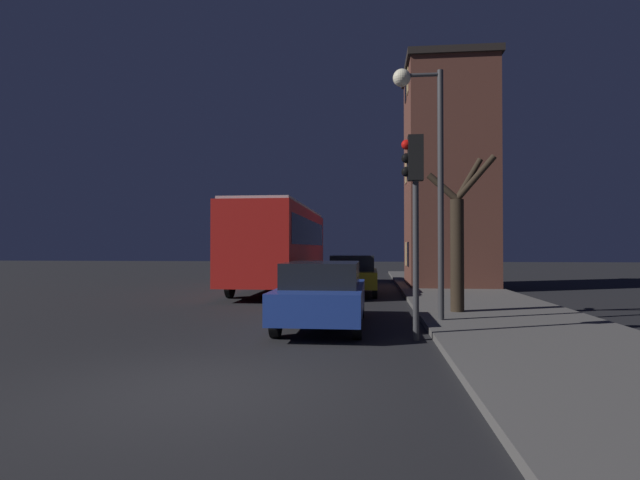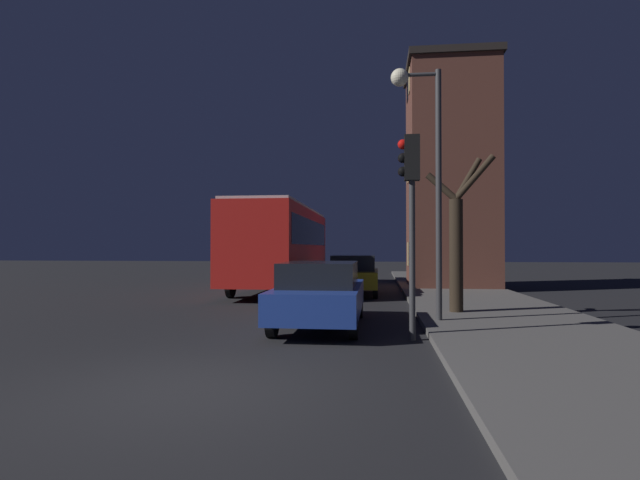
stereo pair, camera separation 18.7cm
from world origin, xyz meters
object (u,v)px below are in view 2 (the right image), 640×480
at_px(traffic_light, 410,192).
at_px(bare_tree, 457,240).
at_px(car_near_lane, 321,293).
at_px(bus, 282,241).
at_px(streetlamp, 423,145).
at_px(car_mid_lane, 354,274).

distance_m(traffic_light, bare_tree, 3.91).
bearing_deg(car_near_lane, bus, 105.86).
bearing_deg(bare_tree, streetlamp, -122.89).
distance_m(traffic_light, bus, 12.35).
height_order(bare_tree, car_mid_lane, bare_tree).
xyz_separation_m(bare_tree, bus, (-6.22, 7.85, 0.08)).
bearing_deg(bare_tree, traffic_light, -112.40).
xyz_separation_m(traffic_light, car_near_lane, (-1.95, 1.47, -2.13)).
xyz_separation_m(streetlamp, car_near_lane, (-2.37, -0.46, -3.46)).
bearing_deg(streetlamp, bare_tree, 57.11).
bearing_deg(bus, traffic_light, -67.26).
bearing_deg(car_near_lane, streetlamp, 10.87).
xyz_separation_m(traffic_light, car_mid_lane, (-1.56, 9.31, -2.11)).
xyz_separation_m(bare_tree, car_mid_lane, (-3.01, 5.79, -1.23)).
distance_m(bare_tree, car_mid_lane, 6.64).
height_order(streetlamp, car_near_lane, streetlamp).
relative_size(streetlamp, bus, 0.53).
xyz_separation_m(traffic_light, bus, (-4.76, 11.37, -0.80)).
xyz_separation_m(streetlamp, bus, (-5.19, 9.44, -2.14)).
bearing_deg(streetlamp, car_mid_lane, 105.01).
bearing_deg(traffic_light, car_near_lane, 142.98).
distance_m(bus, car_mid_lane, 4.03).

